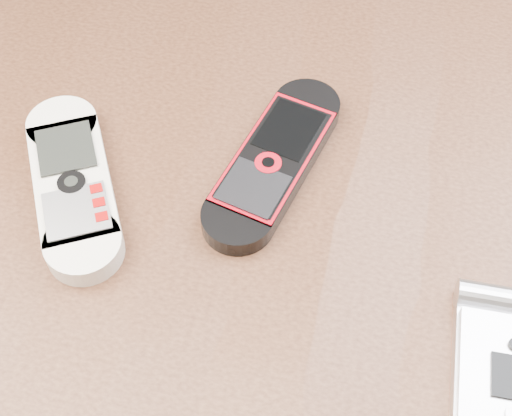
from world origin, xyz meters
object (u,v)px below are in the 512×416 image
Objects in this scene: nokia_black_red at (274,160)px; motorola_razr at (511,389)px; nokia_white at (73,183)px; table at (250,293)px.

nokia_black_red is 0.20m from motorola_razr.
nokia_white is 0.97× the size of nokia_black_red.
table is 0.12m from nokia_black_red.
motorola_razr reaches higher than nokia_white.
table is 10.09× the size of motorola_razr.
nokia_white is 0.13m from nokia_black_red.
nokia_white reaches higher than nokia_black_red.
nokia_black_red is at bearing -7.42° from nokia_white.
nokia_black_red is at bearing 78.55° from table.
nokia_white is 1.25× the size of motorola_razr.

